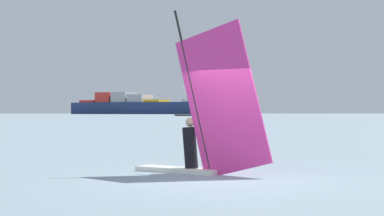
{
  "coord_description": "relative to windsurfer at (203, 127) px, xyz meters",
  "views": [
    {
      "loc": [
        2.57,
        -12.42,
        1.48
      ],
      "look_at": [
        -4.64,
        15.82,
        1.71
      ],
      "focal_mm": 54.49,
      "sensor_mm": 36.0,
      "label": 1
    }
  ],
  "objects": [
    {
      "name": "distant_headland",
      "position": [
        -71.49,
        1342.36,
        14.19
      ],
      "size": [
        958.01,
        447.46,
        30.63
      ],
      "primitive_type": "cube",
      "rotation": [
        0.0,
        0.0,
        -0.17
      ],
      "color": "#60665B",
      "rests_on": "ground_plane"
    },
    {
      "name": "cargo_ship",
      "position": [
        -191.8,
        543.53,
        7.96
      ],
      "size": [
        152.59,
        49.92,
        33.22
      ],
      "rotation": [
        0.0,
        0.0,
        3.0
      ],
      "color": "navy",
      "rests_on": "ground_plane"
    },
    {
      "name": "ground_plane",
      "position": [
        0.64,
        -1.23,
        -1.13
      ],
      "size": [
        4000.0,
        4000.0,
        0.0
      ],
      "primitive_type": "plane",
      "color": "gray"
    },
    {
      "name": "windsurfer",
      "position": [
        0.0,
        0.0,
        0.0
      ],
      "size": [
        3.59,
        1.43,
        4.14
      ],
      "rotation": [
        0.0,
        0.0,
        2.83
      ],
      "color": "white",
      "rests_on": "ground_plane"
    }
  ]
}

